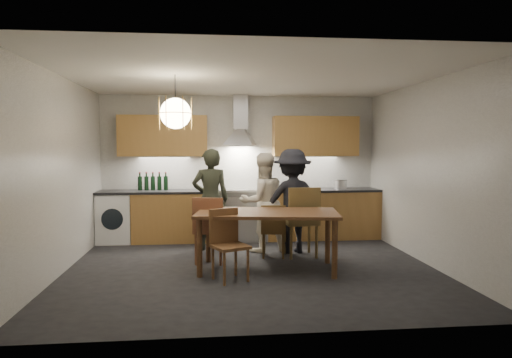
{
  "coord_description": "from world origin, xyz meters",
  "views": [
    {
      "loc": [
        -0.57,
        -6.15,
        1.66
      ],
      "look_at": [
        0.11,
        0.4,
        1.2
      ],
      "focal_mm": 32.0,
      "sensor_mm": 36.0,
      "label": 1
    }
  ],
  "objects": [
    {
      "name": "person_right",
      "position": [
        0.73,
        0.88,
        0.82
      ],
      "size": [
        1.08,
        0.66,
        1.63
      ],
      "primitive_type": "imported",
      "rotation": [
        0.0,
        0.0,
        3.19
      ],
      "color": "black",
      "rests_on": "ground"
    },
    {
      "name": "person_left",
      "position": [
        -0.55,
        1.2,
        0.82
      ],
      "size": [
        0.63,
        0.45,
        1.64
      ],
      "primitive_type": "imported",
      "rotation": [
        0.0,
        0.0,
        3.24
      ],
      "color": "black",
      "rests_on": "ground"
    },
    {
      "name": "chair_back_left",
      "position": [
        -0.57,
        0.29,
        0.55
      ],
      "size": [
        0.51,
        0.51,
        0.96
      ],
      "rotation": [
        0.0,
        0.0,
        2.95
      ],
      "color": "brown",
      "rests_on": "ground"
    },
    {
      "name": "mixing_bowl",
      "position": [
        1.03,
        1.93,
        0.94
      ],
      "size": [
        0.39,
        0.39,
        0.07
      ],
      "primitive_type": "imported",
      "rotation": [
        0.0,
        0.0,
        0.42
      ],
      "color": "silver",
      "rests_on": "counter_run"
    },
    {
      "name": "ground",
      "position": [
        0.0,
        0.0,
        0.0
      ],
      "size": [
        5.0,
        5.0,
        0.0
      ],
      "primitive_type": "plane",
      "color": "black",
      "rests_on": "ground"
    },
    {
      "name": "wine_bottles",
      "position": [
        -1.56,
        2.03,
        1.06
      ],
      "size": [
        0.53,
        0.08,
        0.32
      ],
      "color": "black",
      "rests_on": "counter_run"
    },
    {
      "name": "chair_front",
      "position": [
        -0.35,
        -0.49,
        0.51
      ],
      "size": [
        0.53,
        0.53,
        0.89
      ],
      "rotation": [
        0.0,
        0.0,
        0.43
      ],
      "color": "brown",
      "rests_on": "ground"
    },
    {
      "name": "chair_back_right",
      "position": [
        0.82,
        0.52,
        0.61
      ],
      "size": [
        0.51,
        0.51,
        1.07
      ],
      "rotation": [
        0.0,
        0.0,
        3.21
      ],
      "color": "brown",
      "rests_on": "ground"
    },
    {
      "name": "chair_back_mid",
      "position": [
        0.38,
        0.54,
        0.46
      ],
      "size": [
        0.41,
        0.41,
        0.8
      ],
      "rotation": [
        0.0,
        0.0,
        3.0
      ],
      "color": "brown",
      "rests_on": "ground"
    },
    {
      "name": "wall_fixtures",
      "position": [
        0.0,
        2.07,
        1.87
      ],
      "size": [
        4.3,
        0.54,
        1.1
      ],
      "color": "tan",
      "rests_on": "ground"
    },
    {
      "name": "counter_run",
      "position": [
        0.02,
        1.95,
        0.45
      ],
      "size": [
        5.0,
        0.62,
        0.9
      ],
      "color": "#B98647",
      "rests_on": "ground"
    },
    {
      "name": "room_shell",
      "position": [
        0.0,
        0.0,
        1.71
      ],
      "size": [
        5.02,
        4.52,
        2.61
      ],
      "color": "silver",
      "rests_on": "ground"
    },
    {
      "name": "dining_table",
      "position": [
        0.21,
        -0.12,
        0.7
      ],
      "size": [
        2.0,
        1.21,
        0.8
      ],
      "rotation": [
        0.0,
        0.0,
        -0.15
      ],
      "color": "brown",
      "rests_on": "ground"
    },
    {
      "name": "stock_pot",
      "position": [
        1.83,
        1.96,
        0.98
      ],
      "size": [
        0.25,
        0.25,
        0.16
      ],
      "primitive_type": "cylinder",
      "rotation": [
        0.0,
        0.0,
        -0.12
      ],
      "color": "silver",
      "rests_on": "counter_run"
    },
    {
      "name": "person_mid",
      "position": [
        0.28,
        1.0,
        0.79
      ],
      "size": [
        0.89,
        0.77,
        1.57
      ],
      "primitive_type": "imported",
      "rotation": [
        0.0,
        0.0,
        3.41
      ],
      "color": "silver",
      "rests_on": "ground"
    },
    {
      "name": "pendant_lamp",
      "position": [
        -1.0,
        -0.1,
        2.1
      ],
      "size": [
        0.43,
        0.43,
        0.7
      ],
      "color": "black",
      "rests_on": "ground"
    },
    {
      "name": "range_stove",
      "position": [
        0.0,
        1.94,
        0.44
      ],
      "size": [
        0.9,
        0.6,
        0.92
      ],
      "color": "silver",
      "rests_on": "ground"
    }
  ]
}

